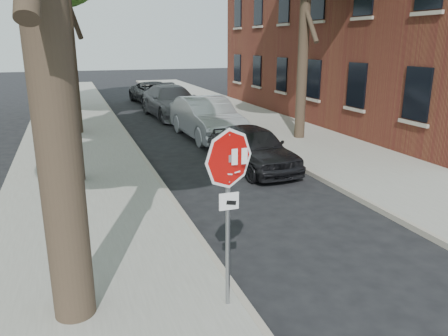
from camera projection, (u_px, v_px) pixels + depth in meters
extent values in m
plane|color=black|center=(271.00, 301.00, 6.64)|extent=(120.00, 120.00, 0.00)
cube|color=gray|center=(77.00, 144.00, 16.69)|extent=(4.00, 55.00, 0.12)
cube|color=gray|center=(277.00, 129.00, 19.42)|extent=(4.00, 55.00, 0.12)
cube|color=#9E9384|center=(131.00, 140.00, 17.35)|extent=(0.12, 55.00, 0.13)
cube|color=#9E9384|center=(234.00, 132.00, 18.76)|extent=(0.12, 55.00, 0.13)
cylinder|color=gray|center=(228.00, 221.00, 6.02)|extent=(0.06, 0.06, 2.60)
cube|color=#99999E|center=(229.00, 158.00, 5.75)|extent=(0.05, 0.06, 0.10)
cylinder|color=#99999E|center=(229.00, 158.00, 5.74)|extent=(0.76, 0.32, 0.82)
cylinder|color=white|center=(229.00, 159.00, 5.73)|extent=(0.76, 0.32, 0.82)
cylinder|color=#B70907|center=(229.00, 159.00, 5.73)|extent=(0.68, 0.29, 0.74)
cube|color=white|center=(214.00, 159.00, 5.64)|extent=(0.08, 0.00, 0.22)
cube|color=white|center=(225.00, 158.00, 5.69)|extent=(0.08, 0.00, 0.22)
cube|color=white|center=(235.00, 157.00, 5.73)|extent=(0.08, 0.00, 0.22)
cube|color=white|center=(245.00, 156.00, 5.78)|extent=(0.08, 0.00, 0.22)
cube|color=silver|center=(222.00, 174.00, 5.73)|extent=(0.08, 0.00, 0.03)
cube|color=silver|center=(230.00, 174.00, 5.77)|extent=(0.08, 0.00, 0.03)
cube|color=silver|center=(237.00, 172.00, 5.80)|extent=(0.08, 0.00, 0.03)
cube|color=white|center=(229.00, 201.00, 5.90)|extent=(0.28, 0.02, 0.24)
cube|color=black|center=(231.00, 203.00, 5.91)|extent=(0.15, 0.00, 0.08)
cylinder|color=black|center=(66.00, 7.00, 17.13)|extent=(0.48, 0.48, 10.00)
cylinder|color=black|center=(60.00, 26.00, 23.51)|extent=(0.40, 0.40, 9.00)
cylinder|color=black|center=(305.00, 19.00, 16.34)|extent=(0.40, 0.40, 9.00)
imported|color=black|center=(253.00, 147.00, 13.42)|extent=(1.89, 4.09, 1.36)
imported|color=#ACADB4|center=(207.00, 118.00, 17.73)|extent=(1.98, 5.11, 1.66)
imported|color=#56555B|center=(172.00, 102.00, 22.78)|extent=(2.70, 5.77, 1.63)
imported|color=black|center=(154.00, 93.00, 27.91)|extent=(2.79, 5.16, 1.37)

